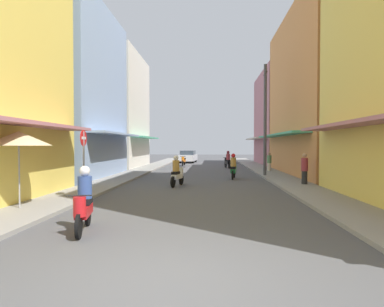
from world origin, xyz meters
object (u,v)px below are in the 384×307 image
at_px(motorbike_red, 84,202).
at_px(parked_car, 188,156).
at_px(street_sign_no_entry, 84,155).
at_px(motorbike_white, 177,172).
at_px(motorbike_black, 228,160).
at_px(pedestrian_foreground, 305,170).
at_px(motorbike_green, 234,167).
at_px(vendor_umbrella, 19,138).
at_px(utility_pole, 265,120).
at_px(pedestrian_crossing, 269,162).
at_px(motorbike_orange, 184,161).

xyz_separation_m(motorbike_red, parked_car, (0.35, 31.52, 0.04)).
relative_size(motorbike_red, street_sign_no_entry, 0.68).
height_order(motorbike_white, street_sign_no_entry, street_sign_no_entry).
relative_size(motorbike_black, pedestrian_foreground, 1.06).
xyz_separation_m(parked_car, street_sign_no_entry, (-2.00, -27.30, 0.98)).
distance_m(motorbike_green, parked_car, 19.20).
xyz_separation_m(motorbike_black, motorbike_green, (-0.11, -9.47, 0.00)).
bearing_deg(vendor_umbrella, utility_pole, 51.33).
distance_m(motorbike_white, pedestrian_foreground, 6.44).
distance_m(motorbike_black, pedestrian_crossing, 5.18).
relative_size(motorbike_orange, pedestrian_foreground, 1.07).
height_order(vendor_umbrella, utility_pole, utility_pole).
distance_m(pedestrian_foreground, street_sign_no_entry, 10.70).
distance_m(motorbike_green, pedestrian_crossing, 6.09).
distance_m(parked_car, utility_pole, 18.71).
bearing_deg(motorbike_red, motorbike_orange, 89.34).
xyz_separation_m(motorbike_white, motorbike_red, (-1.35, -8.88, 0.00)).
xyz_separation_m(motorbike_orange, utility_pole, (6.32, -11.54, 3.26)).
distance_m(motorbike_orange, utility_pole, 13.56).
bearing_deg(parked_car, street_sign_no_entry, -94.19).
bearing_deg(motorbike_orange, street_sign_no_entry, -95.17).
bearing_deg(street_sign_no_entry, motorbike_orange, 84.83).
relative_size(motorbike_white, pedestrian_foreground, 1.05).
xyz_separation_m(motorbike_orange, pedestrian_foreground, (7.50, -16.51, 0.34)).
bearing_deg(motorbike_green, motorbike_red, -109.30).
relative_size(motorbike_green, parked_car, 0.43).
bearing_deg(motorbike_green, motorbike_black, 89.33).
relative_size(pedestrian_foreground, utility_pole, 0.23).
bearing_deg(parked_car, pedestrian_foreground, -71.58).
xyz_separation_m(parked_car, utility_pole, (6.27, -17.37, 3.02)).
xyz_separation_m(motorbike_black, motorbike_orange, (-4.29, 3.46, -0.20)).
relative_size(pedestrian_crossing, pedestrian_foreground, 0.92).
bearing_deg(motorbike_black, motorbike_orange, 141.10).
relative_size(motorbike_black, pedestrian_crossing, 1.15).
relative_size(motorbike_orange, utility_pole, 0.25).
distance_m(motorbike_green, street_sign_no_entry, 10.56).
distance_m(motorbike_red, parked_car, 31.52).
relative_size(motorbike_orange, pedestrian_crossing, 1.16).
xyz_separation_m(pedestrian_foreground, utility_pole, (-1.17, 4.97, 2.92)).
distance_m(motorbike_red, vendor_umbrella, 4.01).
xyz_separation_m(parked_car, pedestrian_foreground, (7.44, -22.34, 0.11)).
relative_size(motorbike_black, motorbike_green, 0.99).
relative_size(pedestrian_crossing, utility_pole, 0.21).
bearing_deg(motorbike_white, parked_car, 92.54).
distance_m(motorbike_orange, pedestrian_crossing, 10.59).
relative_size(parked_car, pedestrian_foreground, 2.51).
height_order(motorbike_white, motorbike_orange, motorbike_white).
bearing_deg(utility_pole, motorbike_black, 104.14).
bearing_deg(street_sign_no_entry, motorbike_green, 54.39).
distance_m(motorbike_orange, parked_car, 5.84).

